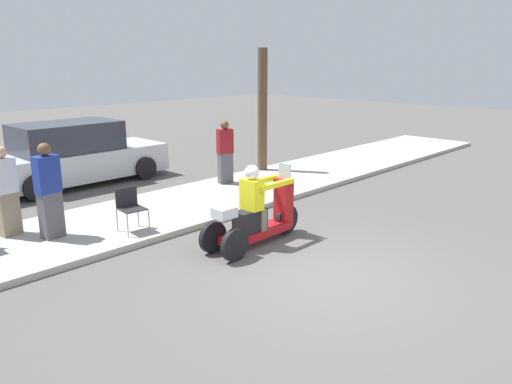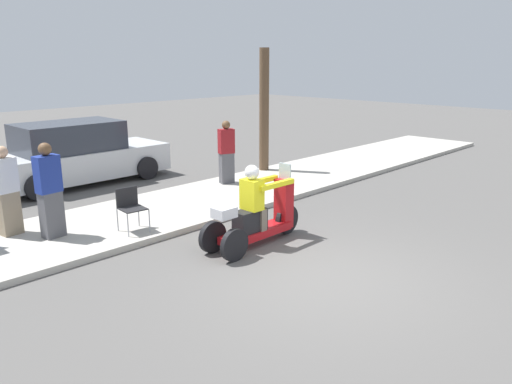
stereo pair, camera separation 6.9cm
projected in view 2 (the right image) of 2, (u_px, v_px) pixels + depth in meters
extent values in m
plane|color=#565451|center=(326.00, 278.00, 7.77)|extent=(60.00, 60.00, 0.00)
cube|color=#B2ADA3|center=(155.00, 213.00, 10.86)|extent=(28.00, 2.80, 0.12)
cylinder|color=black|center=(287.00, 219.00, 9.70)|extent=(0.57, 0.10, 0.57)
cylinder|color=black|center=(234.00, 245.00, 8.36)|extent=(0.57, 0.10, 0.57)
cylinder|color=black|center=(213.00, 237.00, 8.74)|extent=(0.57, 0.10, 0.57)
cube|color=#AD1419|center=(256.00, 233.00, 9.12)|extent=(1.55, 0.39, 0.14)
cube|color=black|center=(250.00, 221.00, 8.94)|extent=(0.62, 0.30, 0.40)
cube|color=#AD1419|center=(284.00, 203.00, 9.54)|extent=(0.24, 0.30, 0.95)
cube|color=silver|center=(285.00, 171.00, 9.40)|extent=(0.03, 0.28, 0.30)
cube|color=silver|center=(224.00, 212.00, 8.44)|extent=(0.36, 0.30, 0.18)
cube|color=yellow|center=(252.00, 194.00, 8.85)|extent=(0.26, 0.38, 0.55)
sphere|color=white|center=(252.00, 172.00, 8.75)|extent=(0.26, 0.26, 0.26)
cube|color=#726656|center=(262.00, 220.00, 8.99)|extent=(0.14, 0.14, 0.40)
cube|color=#726656|center=(252.00, 217.00, 9.15)|extent=(0.14, 0.14, 0.40)
cube|color=yellow|center=(277.00, 185.00, 8.98)|extent=(0.87, 0.09, 0.09)
cube|color=yellow|center=(261.00, 181.00, 9.25)|extent=(0.87, 0.09, 0.09)
cube|color=#515156|center=(52.00, 215.00, 9.13)|extent=(0.40, 0.29, 0.85)
cube|color=navy|center=(47.00, 174.00, 8.93)|extent=(0.44, 0.30, 0.67)
sphere|color=brown|center=(45.00, 149.00, 8.81)|extent=(0.23, 0.23, 0.23)
cube|color=gray|center=(10.00, 213.00, 9.27)|extent=(0.39, 0.29, 0.81)
cube|color=silver|center=(5.00, 175.00, 9.08)|extent=(0.43, 0.29, 0.64)
sphere|color=tan|center=(1.00, 152.00, 8.97)|extent=(0.22, 0.22, 0.22)
cube|color=#515156|center=(227.00, 168.00, 13.13)|extent=(0.41, 0.34, 0.80)
cube|color=maroon|center=(226.00, 141.00, 12.95)|extent=(0.45, 0.35, 0.63)
sphere|color=brown|center=(226.00, 125.00, 12.84)|extent=(0.22, 0.22, 0.22)
cylinder|color=#A5A8AD|center=(128.00, 226.00, 9.16)|extent=(0.02, 0.02, 0.44)
cylinder|color=#A5A8AD|center=(149.00, 221.00, 9.44)|extent=(0.02, 0.02, 0.44)
cylinder|color=#A5A8AD|center=(118.00, 220.00, 9.49)|extent=(0.02, 0.02, 0.44)
cylinder|color=#A5A8AD|center=(139.00, 215.00, 9.76)|extent=(0.02, 0.02, 0.44)
cube|color=#232326|center=(133.00, 209.00, 9.41)|extent=(0.48, 0.48, 0.02)
cube|color=#232326|center=(127.00, 197.00, 9.52)|extent=(0.44, 0.07, 0.38)
cube|color=silver|center=(80.00, 163.00, 13.59)|extent=(4.76, 1.77, 0.75)
cube|color=#2D333D|center=(69.00, 137.00, 13.23)|extent=(2.62, 1.59, 0.76)
cylinder|color=black|center=(147.00, 168.00, 14.12)|extent=(0.64, 0.22, 0.64)
cylinder|color=black|center=(114.00, 159.00, 15.32)|extent=(0.64, 0.22, 0.64)
cylinder|color=black|center=(37.00, 187.00, 11.98)|extent=(0.64, 0.22, 0.64)
cylinder|color=black|center=(9.00, 176.00, 13.18)|extent=(0.64, 0.22, 0.64)
cylinder|color=brown|center=(264.00, 110.00, 14.39)|extent=(0.28, 0.28, 3.50)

